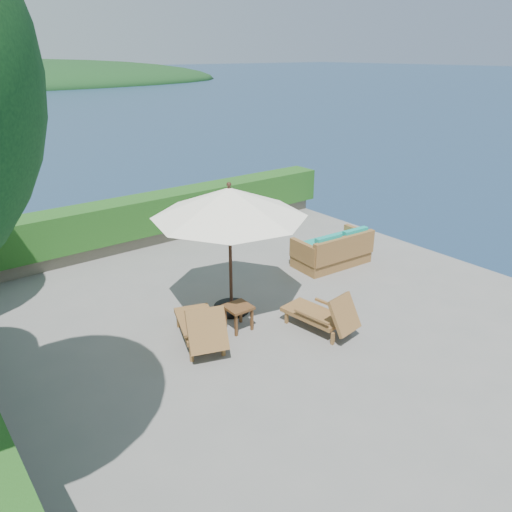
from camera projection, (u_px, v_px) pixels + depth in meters
ground at (268, 321)px, 10.13m from camera, size 12.00×12.00×0.00m
foundation at (268, 384)px, 10.72m from camera, size 12.00×12.00×3.00m
ocean at (267, 437)px, 11.28m from camera, size 600.00×600.00×0.00m
planter_wall_far at (144, 238)px, 14.16m from camera, size 12.00×0.60×0.36m
hedge_far at (142, 215)px, 13.90m from camera, size 12.40×0.90×1.00m
patio_umbrella at (229, 204)px, 9.65m from camera, size 3.63×3.63×2.78m
lounge_left at (201, 326)px, 9.17m from camera, size 1.20×1.81×0.97m
lounge_right at (324, 314)px, 9.65m from camera, size 0.83×1.60×0.88m
side_table at (238, 310)px, 9.70m from camera, size 0.49×0.49×0.51m
wicker_loveseat at (333, 251)px, 12.66m from camera, size 2.03×1.13×0.96m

